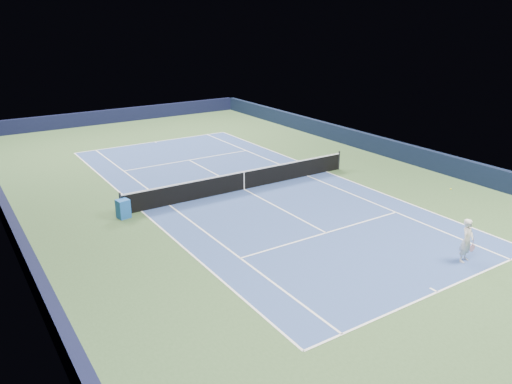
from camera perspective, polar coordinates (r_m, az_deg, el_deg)
ground at (r=25.46m, az=-1.38°, el=0.30°), size 40.00×40.00×0.00m
wall_far at (r=42.94m, az=-15.58°, el=8.40°), size 22.00×0.35×1.10m
wall_right at (r=32.07m, az=15.36°, el=4.73°), size 0.35×40.00×1.10m
wall_left at (r=22.01m, az=-26.17°, el=-3.50°), size 0.35×40.00×1.10m
court_surface at (r=25.46m, az=-1.38°, el=0.31°), size 10.97×23.77×0.01m
baseline_far at (r=35.72m, az=-11.50°, el=5.65°), size 10.97×0.08×0.00m
baseline_near at (r=17.41m, az=20.04°, el=-10.68°), size 10.97×0.08×0.00m
sideline_doubles_right at (r=28.57m, az=8.03°, el=2.31°), size 0.08×23.77×0.00m
sideline_doubles_left at (r=23.25m, az=-12.96°, el=-2.14°), size 0.08×23.77×0.00m
sideline_singles_right at (r=27.72m, az=5.88°, el=1.86°), size 0.08×23.77×0.00m
sideline_singles_left at (r=23.70m, az=-9.87°, el=-1.49°), size 0.08×23.77×0.00m
service_line_far at (r=30.84m, az=-7.65°, el=3.64°), size 8.23×0.08×0.00m
service_line_near at (r=20.67m, az=8.02°, el=-4.64°), size 8.23×0.08×0.00m
center_service_line at (r=25.46m, az=-1.38°, el=0.32°), size 0.08×12.80×0.00m
center_mark_far at (r=35.58m, az=-11.41°, el=5.60°), size 0.08×0.30×0.00m
center_mark_near at (r=17.49m, az=19.65°, el=-10.50°), size 0.08×0.30×0.00m
tennis_net at (r=25.30m, az=-1.38°, el=1.38°), size 12.90×0.10×1.07m
sponsor_cube at (r=22.57m, az=-14.93°, el=-1.86°), size 0.61×0.55×0.84m
tennis_player at (r=19.43m, az=22.96°, el=-5.13°), size 0.80×1.29×2.49m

